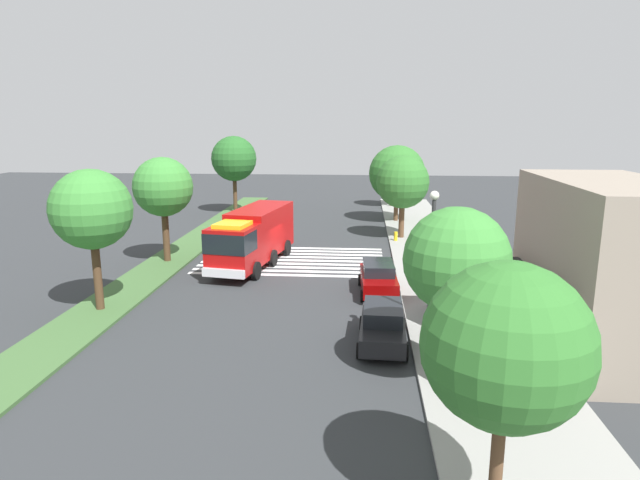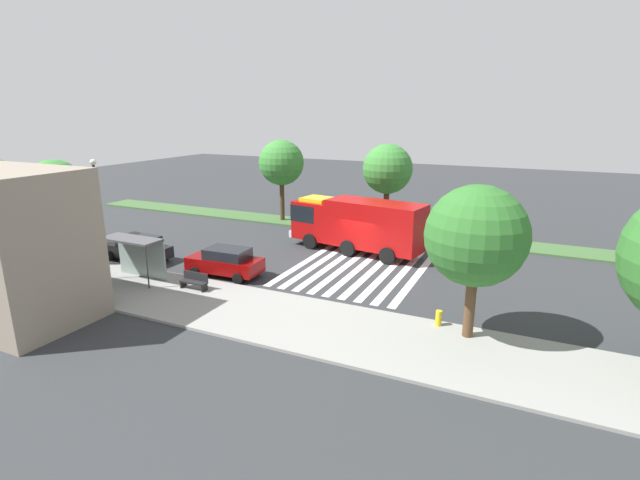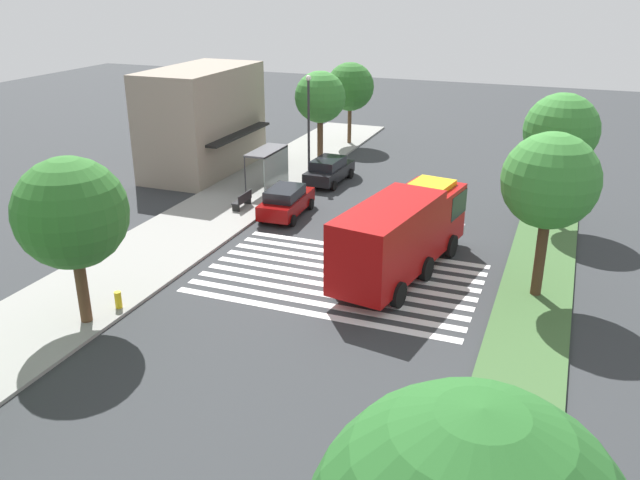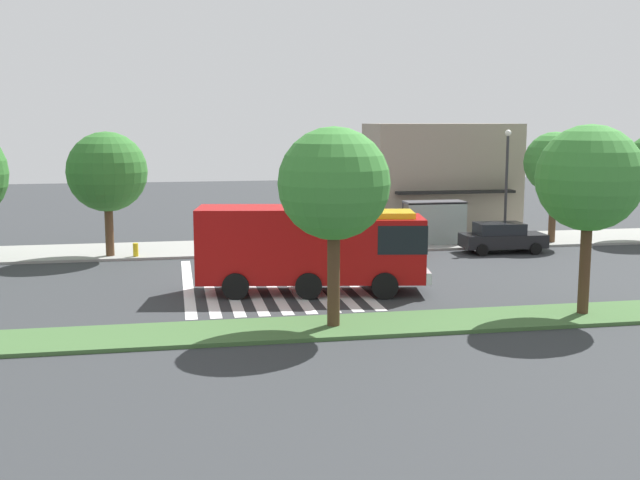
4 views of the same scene
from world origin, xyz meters
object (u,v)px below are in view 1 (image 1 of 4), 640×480
(bench_near_shelter, at_px, (429,284))
(sidewalk_tree_east, at_px, (456,261))
(median_tree_west, at_px, (163,187))
(fire_hydrant, at_px, (396,236))
(parked_car_mid, at_px, (383,324))
(sidewalk_tree_center, at_px, (403,182))
(parked_car_west, at_px, (378,278))
(median_tree_far_west, at_px, (234,159))
(sidewalk_tree_west, at_px, (397,174))
(bus_stop_shelter, at_px, (441,283))
(fire_truck, at_px, (252,236))
(median_tree_center, at_px, (91,210))
(sidewalk_tree_far_west, at_px, (392,167))
(sidewalk_tree_far_east, at_px, (506,346))
(street_lamp, at_px, (432,260))

(bench_near_shelter, bearing_deg, sidewalk_tree_east, -2.92)
(bench_near_shelter, height_order, median_tree_west, median_tree_west)
(fire_hydrant, bearing_deg, parked_car_mid, -4.91)
(sidewalk_tree_center, bearing_deg, parked_car_west, -8.83)
(median_tree_far_west, bearing_deg, fire_hydrant, 51.55)
(fire_hydrant, bearing_deg, sidewalk_tree_west, 176.74)
(bus_stop_shelter, distance_m, bench_near_shelter, 4.20)
(parked_car_west, bearing_deg, median_tree_west, -114.02)
(sidewalk_tree_west, distance_m, median_tree_far_west, 16.54)
(bus_stop_shelter, height_order, median_tree_far_west, median_tree_far_west)
(fire_truck, relative_size, bench_near_shelter, 6.21)
(sidewalk_tree_west, relative_size, median_tree_center, 1.00)
(sidewalk_tree_far_west, height_order, median_tree_west, median_tree_west)
(median_tree_west, bearing_deg, parked_car_west, 68.65)
(sidewalk_tree_west, height_order, median_tree_far_west, median_tree_far_west)
(parked_car_mid, xyz_separation_m, fire_hydrant, (-19.76, 1.70, -0.37))
(parked_car_mid, bearing_deg, bus_stop_shelter, 138.15)
(sidewalk_tree_center, height_order, median_tree_far_west, median_tree_far_west)
(sidewalk_tree_far_east, distance_m, median_tree_center, 21.00)
(sidewalk_tree_east, relative_size, median_tree_center, 0.93)
(sidewalk_tree_east, distance_m, median_tree_west, 23.02)
(street_lamp, xyz_separation_m, sidewalk_tree_far_west, (-38.40, 0.40, 0.38))
(fire_truck, relative_size, median_tree_west, 1.44)
(sidewalk_tree_west, xyz_separation_m, median_tree_far_west, (-3.62, -16.11, 1.00))
(fire_truck, distance_m, parked_car_mid, 14.40)
(median_tree_far_west, bearing_deg, bench_near_shelter, 33.39)
(median_tree_center, bearing_deg, median_tree_west, -180.00)
(bench_near_shelter, height_order, street_lamp, street_lamp)
(bench_near_shelter, height_order, sidewalk_tree_center, sidewalk_tree_center)
(street_lamp, bearing_deg, median_tree_far_west, -154.61)
(sidewalk_tree_east, bearing_deg, fire_hydrant, -178.80)
(median_tree_center, bearing_deg, parked_car_mid, 78.25)
(fire_truck, distance_m, bench_near_shelter, 11.98)
(median_tree_west, bearing_deg, bench_near_shelter, 71.76)
(fire_hydrant, bearing_deg, median_tree_far_west, -128.45)
(parked_car_west, relative_size, sidewalk_tree_east, 0.70)
(bus_stop_shelter, height_order, street_lamp, street_lamp)
(bench_near_shelter, distance_m, median_tree_far_west, 30.69)
(parked_car_mid, bearing_deg, sidewalk_tree_far_east, 13.92)
(fire_truck, xyz_separation_m, bench_near_shelter, (5.04, 10.78, -1.45))
(sidewalk_tree_far_west, height_order, median_tree_center, median_tree_center)
(sidewalk_tree_west, height_order, sidewalk_tree_far_east, sidewalk_tree_west)
(parked_car_mid, height_order, sidewalk_tree_center, sidewalk_tree_center)
(parked_car_west, xyz_separation_m, sidewalk_tree_center, (-14.18, 2.20, 3.68))
(sidewalk_tree_west, bearing_deg, sidewalk_tree_far_west, -180.00)
(bus_stop_shelter, relative_size, median_tree_center, 0.50)
(median_tree_center, bearing_deg, bench_near_shelter, 103.40)
(sidewalk_tree_west, bearing_deg, parked_car_west, -5.82)
(bench_near_shelter, height_order, median_tree_center, median_tree_center)
(sidewalk_tree_far_east, bearing_deg, sidewalk_tree_west, 180.00)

